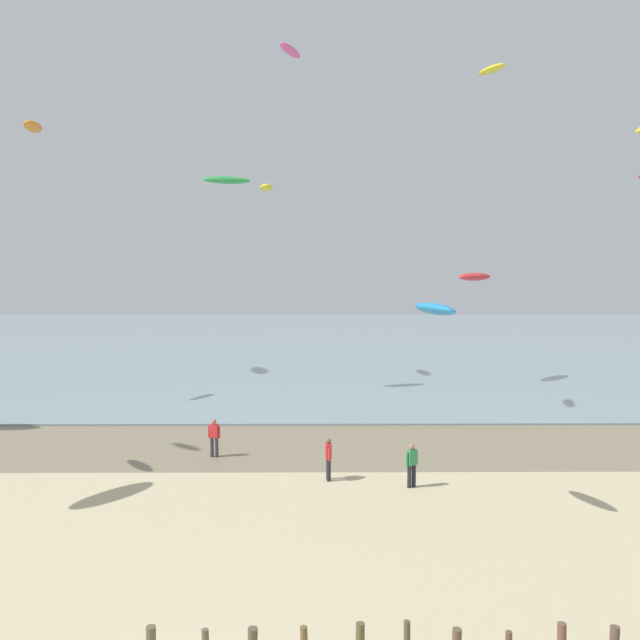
% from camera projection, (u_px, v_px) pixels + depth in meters
% --- Properties ---
extents(wet_sand_strip, '(120.00, 7.74, 0.01)m').
position_uv_depth(wet_sand_strip, '(256.00, 446.00, 31.15)').
color(wet_sand_strip, '#84755B').
rests_on(wet_sand_strip, ground).
extents(sea, '(160.00, 70.00, 0.10)m').
position_uv_depth(sea, '(289.00, 343.00, 69.86)').
color(sea, '#7F939E').
rests_on(sea, ground).
extents(person_mid_beach, '(0.25, 0.57, 1.71)m').
position_uv_depth(person_mid_beach, '(328.00, 458.00, 26.27)').
color(person_mid_beach, '#232328').
rests_on(person_mid_beach, ground).
extents(person_by_waterline, '(0.50, 0.37, 1.71)m').
position_uv_depth(person_by_waterline, '(412.00, 464.00, 25.46)').
color(person_by_waterline, '#232328').
rests_on(person_by_waterline, ground).
extents(person_right_flank, '(0.56, 0.28, 1.71)m').
position_uv_depth(person_right_flank, '(214.00, 437.00, 29.39)').
color(person_right_flank, '#383842').
rests_on(person_right_flank, ground).
extents(kite_aloft_0, '(3.14, 1.83, 0.63)m').
position_uv_depth(kite_aloft_0, '(227.00, 180.00, 41.62)').
color(kite_aloft_0, green).
extents(kite_aloft_2, '(1.88, 3.59, 0.67)m').
position_uv_depth(kite_aloft_2, '(33.00, 127.00, 46.44)').
color(kite_aloft_2, orange).
extents(kite_aloft_4, '(1.14, 2.85, 0.45)m').
position_uv_depth(kite_aloft_4, '(266.00, 188.00, 46.74)').
color(kite_aloft_4, yellow).
extents(kite_aloft_6, '(1.52, 2.54, 0.62)m').
position_uv_depth(kite_aloft_6, '(290.00, 50.00, 34.11)').
color(kite_aloft_6, '#E54C99').
extents(kite_aloft_8, '(3.34, 3.19, 0.60)m').
position_uv_depth(kite_aloft_8, '(475.00, 277.00, 46.29)').
color(kite_aloft_8, red).
extents(kite_aloft_10, '(1.59, 2.39, 0.55)m').
position_uv_depth(kite_aloft_10, '(435.00, 309.00, 21.90)').
color(kite_aloft_10, '#2384D1').
extents(kite_aloft_12, '(1.67, 2.52, 0.41)m').
position_uv_depth(kite_aloft_12, '(492.00, 69.00, 40.88)').
color(kite_aloft_12, yellow).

